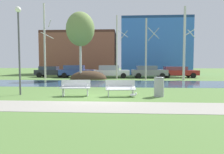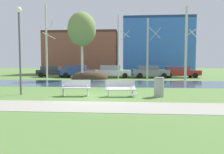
{
  "view_description": "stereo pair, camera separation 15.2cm",
  "coord_description": "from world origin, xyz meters",
  "px_view_note": "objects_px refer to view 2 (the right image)",
  "views": [
    {
      "loc": [
        1.49,
        -10.63,
        1.76
      ],
      "look_at": [
        0.74,
        0.87,
        1.03
      ],
      "focal_mm": 33.56,
      "sensor_mm": 36.0,
      "label": 1
    },
    {
      "loc": [
        1.64,
        -10.62,
        1.76
      ],
      "look_at": [
        0.74,
        0.87,
        1.03
      ],
      "focal_mm": 33.56,
      "sensor_mm": 36.0,
      "label": 2
    }
  ],
  "objects_px": {
    "parked_van_nearest_dark": "(53,71)",
    "parked_wagon_fourth_grey": "(150,71)",
    "seagull": "(133,95)",
    "parked_sedan_second_blue": "(78,71)",
    "streetlamp": "(19,36)",
    "parked_hatch_third_white": "(112,71)",
    "parked_suv_fifth_red": "(179,72)",
    "trash_bin": "(159,87)",
    "bench_right": "(120,88)",
    "bench_left": "(76,87)"
  },
  "relations": [
    {
      "from": "parked_van_nearest_dark",
      "to": "parked_wagon_fourth_grey",
      "type": "relative_size",
      "value": 0.94
    },
    {
      "from": "seagull",
      "to": "parked_sedan_second_blue",
      "type": "bearing_deg",
      "value": 113.55
    },
    {
      "from": "streetlamp",
      "to": "parked_hatch_third_white",
      "type": "bearing_deg",
      "value": 74.13
    },
    {
      "from": "seagull",
      "to": "parked_hatch_third_white",
      "type": "relative_size",
      "value": 0.1
    },
    {
      "from": "seagull",
      "to": "parked_suv_fifth_red",
      "type": "relative_size",
      "value": 0.09
    },
    {
      "from": "streetlamp",
      "to": "parked_suv_fifth_red",
      "type": "height_order",
      "value": "streetlamp"
    },
    {
      "from": "trash_bin",
      "to": "parked_suv_fifth_red",
      "type": "distance_m",
      "value": 16.24
    },
    {
      "from": "trash_bin",
      "to": "seagull",
      "type": "xyz_separation_m",
      "value": [
        -1.37,
        -0.39,
        -0.41
      ]
    },
    {
      "from": "bench_right",
      "to": "parked_hatch_third_white",
      "type": "height_order",
      "value": "parked_hatch_third_white"
    },
    {
      "from": "bench_left",
      "to": "parked_sedan_second_blue",
      "type": "xyz_separation_m",
      "value": [
        -3.51,
        14.94,
        0.34
      ]
    },
    {
      "from": "bench_left",
      "to": "bench_right",
      "type": "bearing_deg",
      "value": 0.0
    },
    {
      "from": "trash_bin",
      "to": "parked_van_nearest_dark",
      "type": "height_order",
      "value": "parked_van_nearest_dark"
    },
    {
      "from": "seagull",
      "to": "bench_right",
      "type": "bearing_deg",
      "value": 154.68
    },
    {
      "from": "bench_right",
      "to": "trash_bin",
      "type": "xyz_separation_m",
      "value": [
        2.06,
        0.06,
        0.07
      ]
    },
    {
      "from": "bench_right",
      "to": "seagull",
      "type": "height_order",
      "value": "bench_right"
    },
    {
      "from": "bench_right",
      "to": "seagull",
      "type": "bearing_deg",
      "value": -25.32
    },
    {
      "from": "parked_van_nearest_dark",
      "to": "parked_wagon_fourth_grey",
      "type": "height_order",
      "value": "parked_wagon_fourth_grey"
    },
    {
      "from": "trash_bin",
      "to": "bench_left",
      "type": "bearing_deg",
      "value": -179.23
    },
    {
      "from": "seagull",
      "to": "parked_hatch_third_white",
      "type": "distance_m",
      "value": 15.24
    },
    {
      "from": "bench_left",
      "to": "streetlamp",
      "type": "height_order",
      "value": "streetlamp"
    },
    {
      "from": "parked_van_nearest_dark",
      "to": "parked_hatch_third_white",
      "type": "bearing_deg",
      "value": -6.82
    },
    {
      "from": "parked_hatch_third_white",
      "to": "streetlamp",
      "type": "bearing_deg",
      "value": -105.87
    },
    {
      "from": "parked_wagon_fourth_grey",
      "to": "parked_van_nearest_dark",
      "type": "bearing_deg",
      "value": 176.53
    },
    {
      "from": "seagull",
      "to": "streetlamp",
      "type": "relative_size",
      "value": 0.09
    },
    {
      "from": "streetlamp",
      "to": "parked_hatch_third_white",
      "type": "distance_m",
      "value": 15.3
    },
    {
      "from": "seagull",
      "to": "parked_suv_fifth_red",
      "type": "xyz_separation_m",
      "value": [
        6.11,
        15.92,
        0.62
      ]
    },
    {
      "from": "bench_right",
      "to": "seagull",
      "type": "relative_size",
      "value": 3.8
    },
    {
      "from": "trash_bin",
      "to": "streetlamp",
      "type": "distance_m",
      "value": 8.23
    },
    {
      "from": "bench_right",
      "to": "streetlamp",
      "type": "distance_m",
      "value": 6.36
    },
    {
      "from": "streetlamp",
      "to": "parked_suv_fifth_red",
      "type": "distance_m",
      "value": 19.97
    },
    {
      "from": "bench_left",
      "to": "seagull",
      "type": "bearing_deg",
      "value": -5.93
    },
    {
      "from": "bench_right",
      "to": "trash_bin",
      "type": "relative_size",
      "value": 1.58
    },
    {
      "from": "bench_right",
      "to": "parked_wagon_fourth_grey",
      "type": "relative_size",
      "value": 0.37
    },
    {
      "from": "trash_bin",
      "to": "parked_hatch_third_white",
      "type": "bearing_deg",
      "value": 103.84
    },
    {
      "from": "bench_right",
      "to": "parked_van_nearest_dark",
      "type": "bearing_deg",
      "value": 121.25
    },
    {
      "from": "bench_left",
      "to": "parked_van_nearest_dark",
      "type": "height_order",
      "value": "parked_van_nearest_dark"
    },
    {
      "from": "streetlamp",
      "to": "parked_sedan_second_blue",
      "type": "relative_size",
      "value": 1.1
    },
    {
      "from": "bench_right",
      "to": "seagull",
      "type": "distance_m",
      "value": 0.84
    },
    {
      "from": "parked_van_nearest_dark",
      "to": "parked_suv_fifth_red",
      "type": "height_order",
      "value": "parked_van_nearest_dark"
    },
    {
      "from": "seagull",
      "to": "parked_van_nearest_dark",
      "type": "relative_size",
      "value": 0.1
    },
    {
      "from": "parked_suv_fifth_red",
      "to": "parked_hatch_third_white",
      "type": "bearing_deg",
      "value": -174.15
    },
    {
      "from": "parked_sedan_second_blue",
      "to": "parked_suv_fifth_red",
      "type": "relative_size",
      "value": 0.92
    },
    {
      "from": "bench_right",
      "to": "parked_sedan_second_blue",
      "type": "height_order",
      "value": "parked_sedan_second_blue"
    },
    {
      "from": "parked_hatch_third_white",
      "to": "parked_wagon_fourth_grey",
      "type": "height_order",
      "value": "parked_hatch_third_white"
    },
    {
      "from": "bench_left",
      "to": "parked_suv_fifth_red",
      "type": "xyz_separation_m",
      "value": [
        9.25,
        15.59,
        0.28
      ]
    },
    {
      "from": "bench_right",
      "to": "parked_sedan_second_blue",
      "type": "distance_m",
      "value": 16.09
    },
    {
      "from": "streetlamp",
      "to": "parked_wagon_fourth_grey",
      "type": "bearing_deg",
      "value": 59.15
    },
    {
      "from": "bench_left",
      "to": "parked_wagon_fourth_grey",
      "type": "distance_m",
      "value": 15.92
    },
    {
      "from": "bench_right",
      "to": "seagull",
      "type": "xyz_separation_m",
      "value": [
        0.69,
        -0.33,
        -0.34
      ]
    },
    {
      "from": "parked_van_nearest_dark",
      "to": "parked_wagon_fourth_grey",
      "type": "xyz_separation_m",
      "value": [
        12.62,
        -0.76,
        0.05
      ]
    }
  ]
}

